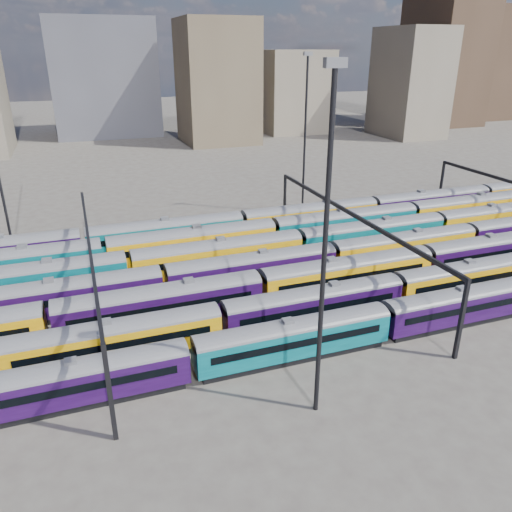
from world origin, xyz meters
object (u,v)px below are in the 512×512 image
object	(u,v)px
rake_0	(464,301)
rake_2	(347,271)
rake_1	(314,301)
mast_2	(325,243)

from	to	relation	value
rake_0	rake_2	distance (m)	12.67
rake_1	mast_2	xyz separation A→B (m)	(-5.59, -12.00, 11.46)
rake_1	mast_2	world-z (taller)	mast_2
rake_0	mast_2	distance (m)	24.12
rake_2	mast_2	size ratio (longest dim) A/B	5.76
rake_2	rake_1	bearing A→B (deg)	-142.89
rake_0	rake_1	size ratio (longest dim) A/B	0.96
mast_2	rake_2	bearing A→B (deg)	54.33
rake_2	mast_2	distance (m)	23.76
rake_1	rake_2	world-z (taller)	rake_2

